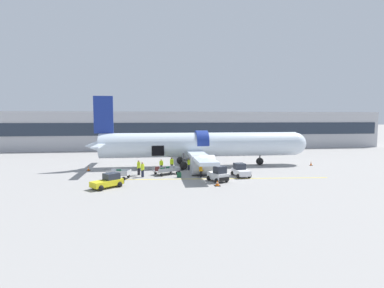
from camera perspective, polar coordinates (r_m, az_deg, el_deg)
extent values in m
plane|color=gray|center=(37.12, 3.46, -6.02)|extent=(500.00, 500.00, 0.00)
cube|color=yellow|center=(35.41, 6.02, -6.57)|extent=(24.73, 2.35, 0.01)
cube|color=#B2B2B7|center=(73.02, -2.12, 2.75)|extent=(94.53, 13.65, 8.44)
cube|color=#232D3D|center=(66.16, -1.54, 2.89)|extent=(92.64, 0.16, 2.70)
cylinder|color=silver|center=(43.65, 1.78, -0.13)|extent=(28.84, 3.51, 3.51)
sphere|color=silver|center=(48.15, 18.96, 0.08)|extent=(3.34, 3.34, 3.34)
cone|color=silver|center=(43.67, -17.23, -0.35)|extent=(4.04, 3.23, 3.23)
cylinder|color=navy|center=(43.58, 1.79, 0.28)|extent=(1.73, 3.52, 3.52)
cube|color=navy|center=(43.39, -16.52, 5.37)|extent=(2.63, 0.28, 5.16)
cube|color=silver|center=(40.27, -17.24, -0.28)|extent=(0.93, 6.67, 0.20)
cube|color=silver|center=(46.84, -15.89, 0.46)|extent=(0.93, 6.67, 0.20)
cube|color=silver|center=(37.21, 1.66, -2.52)|extent=(2.21, 11.91, 0.40)
cube|color=silver|center=(49.96, -0.75, -0.59)|extent=(2.21, 11.91, 0.40)
cylinder|color=#B2B7BF|center=(37.11, 2.03, -4.02)|extent=(2.83, 2.49, 2.49)
cylinder|color=#B2B7BF|center=(50.36, -0.56, -1.63)|extent=(2.83, 2.49, 2.49)
cube|color=black|center=(41.40, -6.52, -1.29)|extent=(1.70, 0.12, 1.40)
cylinder|color=#56565B|center=(46.14, 12.80, -2.16)|extent=(0.22, 0.22, 1.75)
sphere|color=black|center=(46.26, 12.78, -3.24)|extent=(1.11, 1.11, 1.11)
cylinder|color=#56565B|center=(41.04, -1.64, -2.92)|extent=(0.22, 0.22, 1.75)
sphere|color=black|center=(41.17, -1.64, -4.13)|extent=(1.11, 1.11, 1.11)
cylinder|color=#56565B|center=(45.89, -2.29, -2.08)|extent=(0.22, 0.22, 1.75)
sphere|color=black|center=(46.00, -2.28, -3.17)|extent=(1.11, 1.11, 1.11)
cube|color=silver|center=(36.78, 9.31, -5.31)|extent=(1.69, 2.93, 0.62)
cube|color=#232833|center=(37.12, 9.03, -4.18)|extent=(1.33, 1.37, 0.70)
cube|color=black|center=(38.13, 8.47, -5.12)|extent=(1.29, 0.24, 0.31)
sphere|color=black|center=(37.95, 9.70, -5.41)|extent=(0.56, 0.56, 0.56)
sphere|color=black|center=(37.45, 7.78, -5.52)|extent=(0.56, 0.56, 0.56)
sphere|color=black|center=(36.24, 10.88, -5.92)|extent=(0.56, 0.56, 0.56)
sphere|color=black|center=(35.71, 8.88, -6.05)|extent=(0.56, 0.56, 0.56)
cube|color=white|center=(33.81, 4.92, -6.07)|extent=(2.18, 2.68, 0.74)
cube|color=#232833|center=(33.35, 5.33, -4.89)|extent=(1.49, 1.42, 0.80)
cube|color=black|center=(32.88, 6.15, -6.66)|extent=(1.20, 0.60, 0.37)
sphere|color=black|center=(32.88, 4.77, -6.97)|extent=(0.56, 0.56, 0.56)
sphere|color=black|center=(33.64, 6.62, -6.71)|extent=(0.56, 0.56, 0.56)
sphere|color=black|center=(34.15, 3.23, -6.51)|extent=(0.56, 0.56, 0.56)
sphere|color=black|center=(34.88, 5.05, -6.28)|extent=(0.56, 0.56, 0.56)
cube|color=yellow|center=(31.78, -15.92, -7.13)|extent=(3.29, 3.10, 0.56)
cube|color=#232833|center=(31.96, -15.10, -5.94)|extent=(1.83, 1.80, 0.65)
cube|color=black|center=(32.70, -13.47, -6.94)|extent=(0.88, 0.99, 0.28)
sphere|color=black|center=(31.90, -13.63, -7.47)|extent=(0.56, 0.56, 0.56)
sphere|color=black|center=(32.93, -14.92, -7.11)|extent=(0.56, 0.56, 0.56)
sphere|color=black|center=(30.74, -16.97, -8.02)|extent=(0.56, 0.56, 0.56)
sphere|color=black|center=(31.81, -18.19, -7.62)|extent=(0.56, 0.56, 0.56)
cube|color=#999BA0|center=(37.86, -4.90, -5.08)|extent=(3.53, 2.83, 0.05)
cube|color=#999BA0|center=(38.58, -2.90, -4.55)|extent=(0.76, 1.46, 0.39)
cube|color=#999BA0|center=(37.16, -4.32, -4.92)|extent=(2.79, 1.43, 0.39)
cube|color=#999BA0|center=(38.48, -5.46, -4.59)|extent=(2.79, 1.43, 0.39)
cube|color=#333338|center=(38.90, -2.29, -5.09)|extent=(0.84, 0.47, 0.06)
sphere|color=black|center=(37.77, -2.84, -5.51)|extent=(0.40, 0.40, 0.40)
sphere|color=black|center=(39.12, -4.06, -5.15)|extent=(0.40, 0.40, 0.40)
sphere|color=black|center=(36.70, -5.80, -5.85)|extent=(0.40, 0.40, 0.40)
sphere|color=black|center=(38.09, -6.94, -5.46)|extent=(0.40, 0.40, 0.40)
cube|color=#14472D|center=(38.14, -4.64, -4.62)|extent=(0.46, 0.34, 0.45)
cube|color=#14472D|center=(37.55, -5.71, -4.82)|extent=(0.44, 0.41, 0.40)
cube|color=#4C1E1E|center=(37.50, -6.62, -4.73)|extent=(0.55, 0.48, 0.54)
cube|color=#2D2D33|center=(37.78, -5.42, -4.76)|extent=(0.43, 0.37, 0.40)
cube|color=#B7BABF|center=(36.10, -13.77, -5.67)|extent=(2.90, 2.17, 0.05)
cube|color=#B7BABF|center=(35.57, -11.92, -5.32)|extent=(0.50, 1.42, 0.52)
cube|color=#B7BABF|center=(35.42, -14.24, -5.41)|extent=(2.43, 0.81, 0.52)
cube|color=#B7BABF|center=(36.69, -13.35, -5.03)|extent=(2.43, 0.81, 0.52)
cube|color=#333338|center=(35.49, -11.18, -6.14)|extent=(0.88, 0.35, 0.06)
sphere|color=black|center=(35.15, -12.88, -6.43)|extent=(0.40, 0.40, 0.40)
sphere|color=black|center=(36.48, -12.00, -6.00)|extent=(0.40, 0.40, 0.40)
sphere|color=black|center=(35.87, -15.56, -6.26)|extent=(0.40, 0.40, 0.40)
sphere|color=black|center=(37.18, -14.60, -5.84)|extent=(0.40, 0.40, 0.40)
cube|color=#1E2347|center=(36.45, -14.39, -5.26)|extent=(0.56, 0.42, 0.35)
cube|color=#14472D|center=(35.98, -13.77, -5.17)|extent=(0.56, 0.24, 0.60)
cube|color=#1E2347|center=(35.59, -12.83, -5.50)|extent=(0.53, 0.40, 0.31)
cylinder|color=#1E2338|center=(40.59, -5.86, -4.54)|extent=(0.36, 0.36, 0.76)
cylinder|color=#B7E019|center=(40.48, -5.87, -3.59)|extent=(0.47, 0.47, 0.60)
sphere|color=tan|center=(40.42, -5.87, -3.02)|extent=(0.21, 0.21, 0.21)
cylinder|color=#B7E019|center=(40.42, -5.59, -3.69)|extent=(0.15, 0.15, 0.55)
cylinder|color=#B7E019|center=(40.56, -6.15, -3.67)|extent=(0.15, 0.15, 0.55)
cylinder|color=#1E2338|center=(36.50, -9.39, -5.56)|extent=(0.42, 0.42, 0.89)
cylinder|color=#CCE523|center=(36.36, -9.41, -4.33)|extent=(0.53, 0.53, 0.70)
sphere|color=#9E7556|center=(36.29, -9.42, -3.59)|extent=(0.25, 0.25, 0.25)
cylinder|color=#CCE523|center=(36.60, -9.26, -4.39)|extent=(0.17, 0.17, 0.64)
cylinder|color=#CCE523|center=(36.15, -9.55, -4.51)|extent=(0.17, 0.17, 0.64)
cylinder|color=black|center=(37.94, -10.10, -5.15)|extent=(0.45, 0.45, 0.90)
cylinder|color=#CCE523|center=(37.81, -10.12, -3.95)|extent=(0.58, 0.58, 0.71)
sphere|color=#9E7556|center=(37.74, -10.13, -3.23)|extent=(0.25, 0.25, 0.25)
cylinder|color=#CCE523|center=(38.03, -9.91, -4.01)|extent=(0.18, 0.18, 0.65)
cylinder|color=#CCE523|center=(37.62, -10.33, -4.12)|extent=(0.18, 0.18, 0.65)
cylinder|color=black|center=(36.06, 1.73, -5.73)|extent=(0.33, 0.33, 0.75)
cylinder|color=orange|center=(35.95, 1.74, -4.69)|extent=(0.42, 0.42, 0.59)
sphere|color=tan|center=(35.88, 1.74, -4.07)|extent=(0.21, 0.21, 0.21)
cylinder|color=orange|center=(36.04, 2.04, -4.77)|extent=(0.13, 0.13, 0.54)
cylinder|color=orange|center=(35.88, 1.43, -4.81)|extent=(0.13, 0.13, 0.54)
cylinder|color=black|center=(40.65, -3.88, -4.43)|extent=(0.45, 0.45, 0.87)
cylinder|color=#B7E019|center=(40.53, -3.89, -3.35)|extent=(0.57, 0.57, 0.68)
sphere|color=brown|center=(40.46, -3.89, -2.70)|extent=(0.24, 0.24, 0.24)
cylinder|color=#B7E019|center=(40.38, -3.64, -3.49)|extent=(0.18, 0.18, 0.63)
cylinder|color=#B7E019|center=(40.71, -4.14, -3.42)|extent=(0.18, 0.18, 0.63)
cylinder|color=#1E2338|center=(40.85, -0.62, -4.44)|extent=(0.38, 0.38, 0.78)
cylinder|color=#B7E019|center=(40.74, -0.62, -3.48)|extent=(0.49, 0.49, 0.61)
sphere|color=brown|center=(40.68, -0.62, -2.90)|extent=(0.21, 0.21, 0.21)
cylinder|color=#B7E019|center=(40.95, -0.51, -3.53)|extent=(0.16, 0.16, 0.56)
cylinder|color=#B7E019|center=(40.55, -0.72, -3.61)|extent=(0.16, 0.16, 0.56)
cube|color=#14472D|center=(35.82, -2.47, -5.89)|extent=(0.54, 0.36, 0.64)
cube|color=black|center=(35.75, -2.48, -5.29)|extent=(0.32, 0.14, 0.12)
cube|color=black|center=(48.09, 21.72, -3.81)|extent=(0.44, 0.44, 0.03)
cone|color=orange|center=(48.05, 21.73, -3.46)|extent=(0.32, 0.32, 0.63)
cylinder|color=white|center=(48.05, 21.73, -3.42)|extent=(0.19, 0.19, 0.08)
cube|color=black|center=(31.68, 4.86, -7.92)|extent=(0.63, 0.63, 0.03)
cone|color=orange|center=(31.62, 4.86, -7.44)|extent=(0.47, 0.47, 0.58)
cylinder|color=white|center=(31.61, 4.86, -7.39)|extent=(0.27, 0.27, 0.07)
cube|color=black|center=(38.07, 3.74, -5.72)|extent=(0.59, 0.59, 0.03)
cone|color=orange|center=(38.01, 3.74, -5.22)|extent=(0.44, 0.44, 0.70)
cylinder|color=white|center=(38.00, 3.74, -5.17)|extent=(0.25, 0.25, 0.08)
cube|color=black|center=(42.63, -19.12, -4.83)|extent=(0.47, 0.47, 0.03)
cone|color=orange|center=(42.57, -19.13, -4.41)|extent=(0.35, 0.35, 0.66)
cylinder|color=white|center=(42.57, -19.13, -4.36)|extent=(0.20, 0.20, 0.08)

